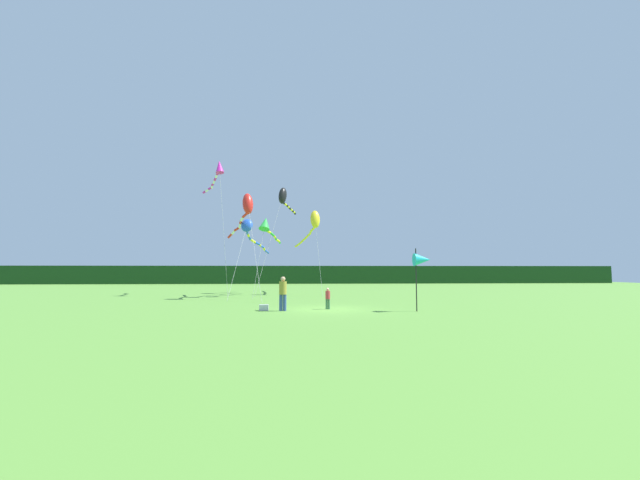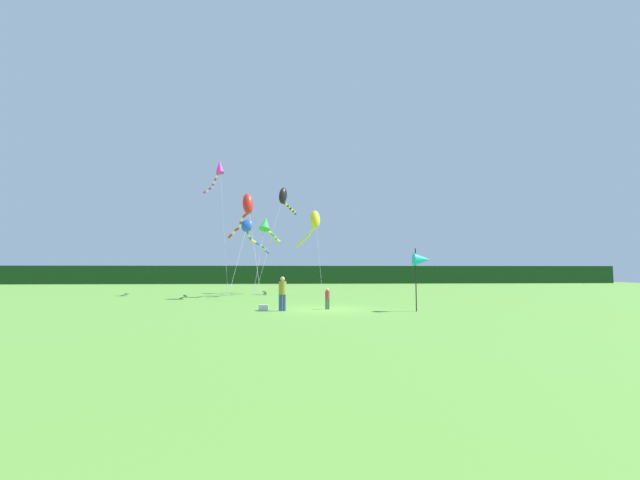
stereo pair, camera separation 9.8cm
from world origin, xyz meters
name	(u,v)px [view 1 (the left image)]	position (x,y,z in m)	size (l,w,h in m)	color
ground_plane	(327,309)	(0.00, 0.00, 0.00)	(120.00, 120.00, 0.00)	#5B9338
distant_treeline	(304,275)	(0.00, 45.00, 1.49)	(108.00, 3.04, 2.99)	#193D19
person_adult	(283,292)	(-2.49, -0.75, 1.03)	(0.41, 0.41, 1.85)	#334C8C
person_child	(328,297)	(0.03, 0.04, 0.67)	(0.26, 0.26, 1.20)	#3F724C
cooler_box	(264,308)	(-3.52, -0.42, 0.16)	(0.51, 0.32, 0.31)	silver
banner_flag_pole	(422,260)	(5.01, -1.48, 2.74)	(0.90, 0.70, 3.37)	black
kite_green	(266,226)	(-4.24, 11.70, 6.05)	(1.99, 6.78, 6.90)	#B2B2B2
kite_yellow	(313,223)	(-0.08, 14.49, 6.60)	(2.36, 9.79, 7.83)	#B2B2B2
kite_blue	(250,230)	(-5.64, 11.42, 5.59)	(2.38, 10.55, 6.58)	#B2B2B2
kite_black	(283,197)	(-2.92, 16.24, 9.41)	(3.55, 7.56, 10.49)	#B2B2B2
kite_magenta	(218,171)	(-8.81, 13.47, 11.22)	(3.74, 6.66, 12.17)	#B2B2B2
kite_red	(246,208)	(-5.69, 9.05, 7.16)	(3.91, 9.30, 8.39)	#B2B2B2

